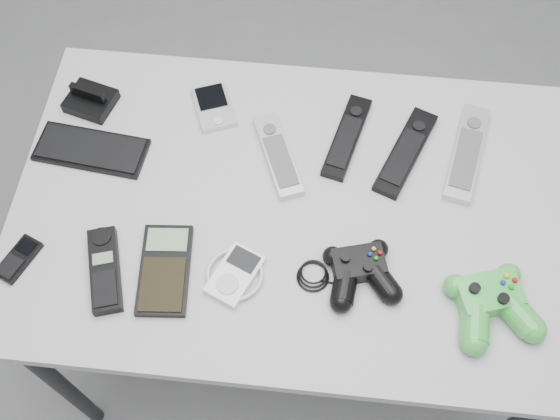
# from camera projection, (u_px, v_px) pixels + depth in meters

# --- Properties ---
(floor) EXTENTS (3.50, 3.50, 0.00)m
(floor) POSITION_uv_depth(u_px,v_px,m) (293.00, 300.00, 1.98)
(floor) COLOR slate
(floor) RESTS_ON ground
(desk) EXTENTS (1.11, 0.71, 0.74)m
(desk) POSITION_uv_depth(u_px,v_px,m) (294.00, 221.00, 1.35)
(desk) COLOR #9C9C9E
(desk) RESTS_ON floor
(pda_keyboard) EXTENTS (0.24, 0.12, 0.01)m
(pda_keyboard) POSITION_uv_depth(u_px,v_px,m) (91.00, 149.00, 1.35)
(pda_keyboard) COLOR black
(pda_keyboard) RESTS_ON desk
(dock_bracket) EXTENTS (0.11, 0.11, 0.05)m
(dock_bracket) POSITION_uv_depth(u_px,v_px,m) (89.00, 97.00, 1.39)
(dock_bracket) COLOR black
(dock_bracket) RESTS_ON desk
(pda) EXTENTS (0.11, 0.13, 0.02)m
(pda) POSITION_uv_depth(u_px,v_px,m) (214.00, 107.00, 1.40)
(pda) COLOR silver
(pda) RESTS_ON desk
(remote_silver_a) EXTENTS (0.12, 0.21, 0.02)m
(remote_silver_a) POSITION_uv_depth(u_px,v_px,m) (278.00, 155.00, 1.33)
(remote_silver_a) COLOR silver
(remote_silver_a) RESTS_ON desk
(remote_black_a) EXTENTS (0.10, 0.21, 0.02)m
(remote_black_a) POSITION_uv_depth(u_px,v_px,m) (347.00, 137.00, 1.36)
(remote_black_a) COLOR black
(remote_black_a) RESTS_ON desk
(remote_black_b) EXTENTS (0.13, 0.23, 0.02)m
(remote_black_b) POSITION_uv_depth(u_px,v_px,m) (406.00, 152.00, 1.34)
(remote_black_b) COLOR black
(remote_black_b) RESTS_ON desk
(remote_silver_b) EXTENTS (0.10, 0.24, 0.02)m
(remote_silver_b) POSITION_uv_depth(u_px,v_px,m) (467.00, 152.00, 1.34)
(remote_silver_b) COLOR #B1B2B8
(remote_silver_b) RESTS_ON desk
(mobile_phone) EXTENTS (0.08, 0.10, 0.02)m
(mobile_phone) POSITION_uv_depth(u_px,v_px,m) (18.00, 259.00, 1.23)
(mobile_phone) COLOR black
(mobile_phone) RESTS_ON desk
(cordless_handset) EXTENTS (0.10, 0.18, 0.03)m
(cordless_handset) POSITION_uv_depth(u_px,v_px,m) (105.00, 270.00, 1.21)
(cordless_handset) COLOR black
(cordless_handset) RESTS_ON desk
(calculator) EXTENTS (0.11, 0.19, 0.02)m
(calculator) POSITION_uv_depth(u_px,v_px,m) (165.00, 270.00, 1.21)
(calculator) COLOR black
(calculator) RESTS_ON desk
(mp3_player) EXTENTS (0.14, 0.15, 0.02)m
(mp3_player) POSITION_uv_depth(u_px,v_px,m) (235.00, 275.00, 1.21)
(mp3_player) COLOR silver
(mp3_player) RESTS_ON desk
(controller_black) EXTENTS (0.26, 0.20, 0.05)m
(controller_black) POSITION_uv_depth(u_px,v_px,m) (360.00, 270.00, 1.20)
(controller_black) COLOR black
(controller_black) RESTS_ON desk
(controller_green) EXTENTS (0.20, 0.21, 0.05)m
(controller_green) POSITION_uv_depth(u_px,v_px,m) (492.00, 302.00, 1.16)
(controller_green) COLOR green
(controller_green) RESTS_ON desk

